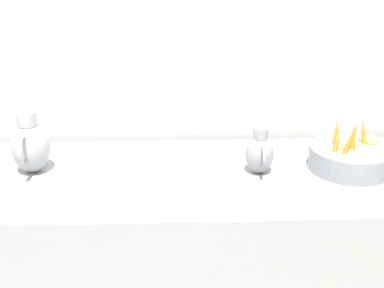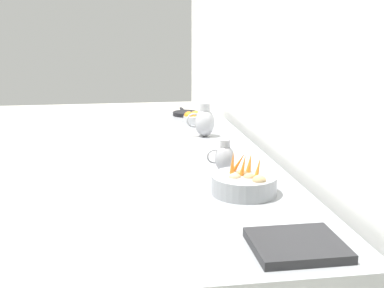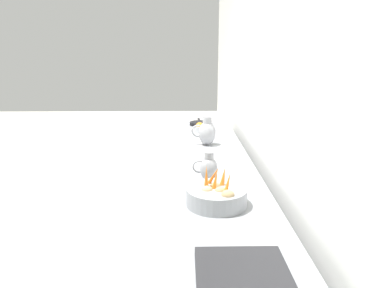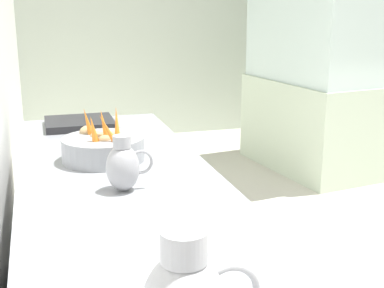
{
  "view_description": "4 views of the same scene",
  "coord_description": "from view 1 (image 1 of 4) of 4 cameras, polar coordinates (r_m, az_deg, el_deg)",
  "views": [
    {
      "loc": [
        0.22,
        0.14,
        1.7
      ],
      "look_at": [
        -1.42,
        0.2,
        1.02
      ],
      "focal_mm": 44.03,
      "sensor_mm": 36.0,
      "label": 1
    },
    {
      "loc": [
        -0.91,
        3.08,
        1.69
      ],
      "look_at": [
        -1.35,
        0.13,
        0.95
      ],
      "focal_mm": 45.39,
      "sensor_mm": 36.0,
      "label": 2
    },
    {
      "loc": [
        -1.34,
        2.63,
        1.67
      ],
      "look_at": [
        -1.39,
        0.1,
        1.01
      ],
      "focal_mm": 33.51,
      "sensor_mm": 36.0,
      "label": 3
    },
    {
      "loc": [
        -1.75,
        -1.21,
        1.48
      ],
      "look_at": [
        -1.31,
        0.25,
        1.07
      ],
      "focal_mm": 49.46,
      "sensor_mm": 36.0,
      "label": 4
    }
  ],
  "objects": [
    {
      "name": "prep_counter",
      "position": [
        2.12,
        -3.3,
        -14.32
      ],
      "size": [
        0.72,
        3.23,
        0.87
      ],
      "primitive_type": "cube",
      "color": "gray",
      "rests_on": "ground_plane"
    },
    {
      "name": "vegetable_colander",
      "position": [
        2.02,
        18.58,
        -1.48
      ],
      "size": [
        0.33,
        0.33,
        0.22
      ],
      "color": "gray",
      "rests_on": "prep_counter"
    },
    {
      "name": "metal_pitcher_tall",
      "position": [
        1.98,
        -19.04,
        -0.14
      ],
      "size": [
        0.21,
        0.15,
        0.25
      ],
      "color": "#A3A3A8",
      "rests_on": "prep_counter"
    },
    {
      "name": "metal_pitcher_short",
      "position": [
        1.89,
        8.21,
        -1.05
      ],
      "size": [
        0.16,
        0.11,
        0.19
      ],
      "color": "#939399",
      "rests_on": "prep_counter"
    }
  ]
}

